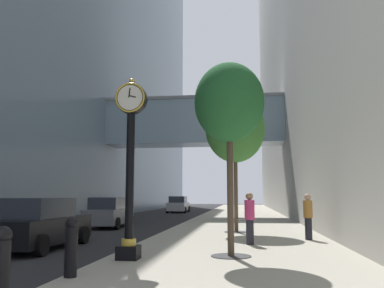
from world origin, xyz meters
TOP-DOWN VIEW (x-y plane):
  - ground_plane at (0.00, 27.00)m, footprint 110.00×110.00m
  - sidewalk_right at (3.47, 30.00)m, footprint 6.93×80.00m
  - street_clock at (0.73, 7.48)m, footprint 0.84×0.55m
  - bollard_nearest at (0.21, 2.67)m, footprint 0.27×0.27m
  - bollard_second at (0.21, 5.10)m, footprint 0.27×0.27m
  - street_tree_near at (3.35, 8.34)m, footprint 1.99×1.99m
  - street_tree_mid_near at (3.35, 15.70)m, footprint 2.75×2.75m
  - pedestrian_walking at (3.90, 11.10)m, footprint 0.48×0.48m
  - pedestrian_by_clock at (6.09, 12.87)m, footprint 0.48×0.48m
  - car_silver_near at (-3.18, 39.42)m, footprint 2.12×4.49m
  - car_grey_mid at (-3.83, 19.25)m, footprint 2.08×4.37m
  - car_black_far at (-3.11, 10.07)m, footprint 2.01×4.63m

SIDE VIEW (x-z plane):
  - ground_plane at x=0.00m, z-range 0.00..0.00m
  - sidewalk_right at x=3.47m, z-range 0.00..0.14m
  - bollard_nearest at x=0.21m, z-range 0.17..1.37m
  - bollard_second at x=0.21m, z-range 0.17..1.37m
  - car_grey_mid at x=-3.83m, z-range -0.03..1.64m
  - car_silver_near at x=-3.18m, z-range -0.03..1.66m
  - car_black_far at x=-3.11m, z-range -0.03..1.67m
  - pedestrian_by_clock at x=6.09m, z-range 0.19..1.90m
  - pedestrian_walking at x=3.90m, z-range 0.20..1.94m
  - street_clock at x=0.73m, z-range 0.38..5.21m
  - street_tree_near at x=3.35m, z-range 1.66..7.08m
  - street_tree_mid_near at x=3.35m, z-range 1.69..8.00m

